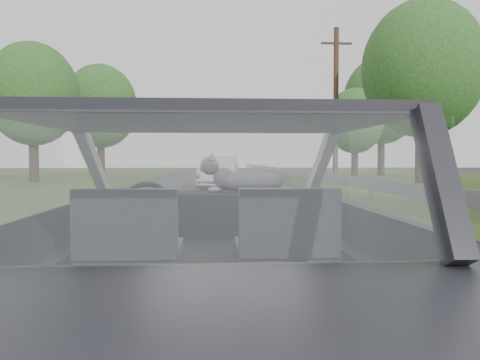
{
  "coord_description": "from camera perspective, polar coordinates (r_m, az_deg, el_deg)",
  "views": [
    {
      "loc": [
        0.02,
        -2.68,
        1.23
      ],
      "look_at": [
        0.21,
        0.52,
        1.09
      ],
      "focal_mm": 35.0,
      "sensor_mm": 36.0,
      "label": 1
    }
  ],
  "objects": [
    {
      "name": "driver_seat",
      "position": [
        2.45,
        -13.29,
        -5.81
      ],
      "size": [
        0.5,
        0.72,
        0.42
      ],
      "primitive_type": "cube",
      "color": "black",
      "rests_on": "subject_car"
    },
    {
      "name": "tree_1",
      "position": [
        23.77,
        21.3,
        9.52
      ],
      "size": [
        6.23,
        6.23,
        8.43
      ],
      "primitive_type": null,
      "rotation": [
        0.0,
        0.0,
        0.13
      ],
      "color": "#175113",
      "rests_on": "ground"
    },
    {
      "name": "steering_wheel",
      "position": [
        3.06,
        -11.31,
        -3.41
      ],
      "size": [
        0.36,
        0.36,
        0.04
      ],
      "primitive_type": "torus",
      "color": "black",
      "rests_on": "dashboard"
    },
    {
      "name": "tree_6",
      "position": [
        33.68,
        -16.63,
        6.7
      ],
      "size": [
        5.77,
        5.77,
        7.54
      ],
      "primitive_type": null,
      "rotation": [
        0.0,
        0.0,
        -0.18
      ],
      "color": "#175113",
      "rests_on": "ground"
    },
    {
      "name": "tree_2",
      "position": [
        35.03,
        13.83,
        5.5
      ],
      "size": [
        4.72,
        4.72,
        6.25
      ],
      "primitive_type": null,
      "rotation": [
        0.0,
        0.0,
        -0.16
      ],
      "color": "#175113",
      "rests_on": "ground"
    },
    {
      "name": "highway_sign",
      "position": [
        23.8,
        11.56,
        2.83
      ],
      "size": [
        0.47,
        1.1,
        2.8
      ],
      "primitive_type": "cube",
      "rotation": [
        0.0,
        0.0,
        -0.33
      ],
      "color": "#1B6232",
      "rests_on": "ground"
    },
    {
      "name": "tree_3",
      "position": [
        38.82,
        16.88,
        7.26
      ],
      "size": [
        7.36,
        7.36,
        9.09
      ],
      "primitive_type": null,
      "rotation": [
        0.0,
        0.0,
        0.26
      ],
      "color": "#175113",
      "rests_on": "ground"
    },
    {
      "name": "guardrail",
      "position": [
        13.4,
        15.18,
        -0.4
      ],
      "size": [
        0.05,
        90.0,
        0.32
      ],
      "primitive_type": "cube",
      "color": "gray",
      "rests_on": "ground"
    },
    {
      "name": "dashboard",
      "position": [
        3.33,
        -3.75,
        -4.1
      ],
      "size": [
        1.58,
        0.45,
        0.3
      ],
      "primitive_type": "cube",
      "color": "black",
      "rests_on": "subject_car"
    },
    {
      "name": "other_car",
      "position": [
        20.09,
        -2.55,
        0.94
      ],
      "size": [
        2.07,
        4.36,
        1.39
      ],
      "primitive_type": "imported",
      "rotation": [
        0.0,
        0.0,
        -0.1
      ],
      "color": "#B8B8B8",
      "rests_on": "ground"
    },
    {
      "name": "cat",
      "position": [
        3.31,
        1.07,
        0.04
      ],
      "size": [
        0.64,
        0.31,
        0.28
      ],
      "primitive_type": "ellipsoid",
      "rotation": [
        0.0,
        0.0,
        -0.2
      ],
      "color": "gray",
      "rests_on": "dashboard"
    },
    {
      "name": "subject_car",
      "position": [
        2.73,
        -3.81,
        -8.21
      ],
      "size": [
        1.8,
        4.0,
        1.45
      ],
      "primitive_type": "cube",
      "color": "#21212A",
      "rests_on": "ground"
    },
    {
      "name": "passenger_seat",
      "position": [
        2.45,
        5.59,
        -5.77
      ],
      "size": [
        0.5,
        0.72,
        0.42
      ],
      "primitive_type": "cube",
      "color": "black",
      "rests_on": "subject_car"
    },
    {
      "name": "tree_5",
      "position": [
        28.03,
        -23.91,
        7.31
      ],
      "size": [
        5.74,
        5.74,
        7.4
      ],
      "primitive_type": null,
      "rotation": [
        0.0,
        0.0,
        0.19
      ],
      "color": "#175113",
      "rests_on": "ground"
    },
    {
      "name": "utility_pole",
      "position": [
        24.4,
        11.6,
        8.79
      ],
      "size": [
        0.31,
        0.31,
        7.88
      ],
      "primitive_type": "cylinder",
      "rotation": [
        0.0,
        0.0,
        0.26
      ],
      "color": "#4B3125",
      "rests_on": "ground"
    }
  ]
}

